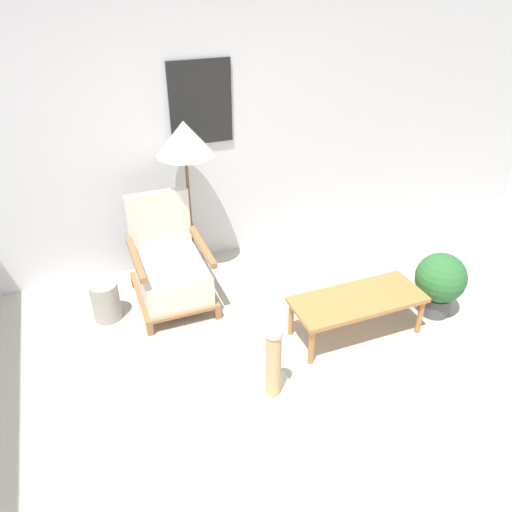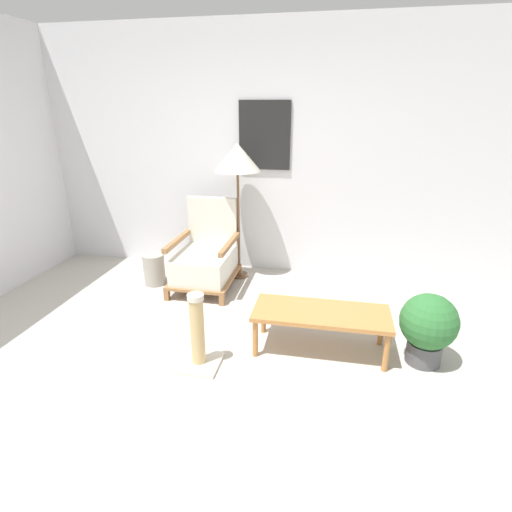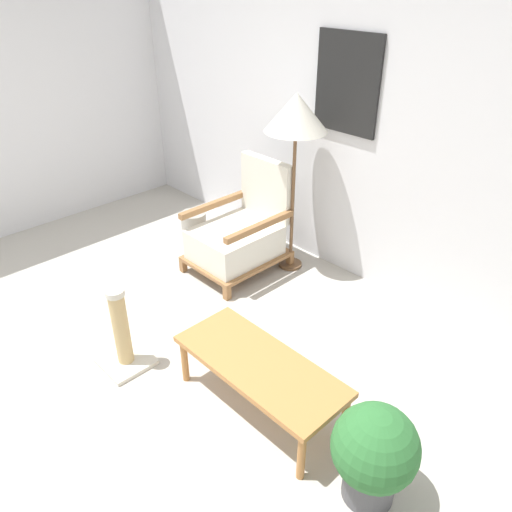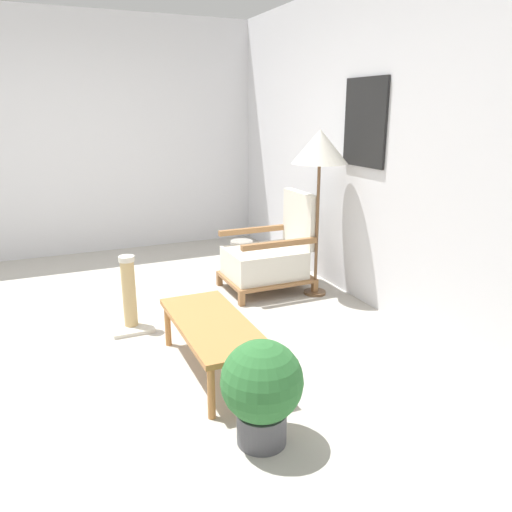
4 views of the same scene
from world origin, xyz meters
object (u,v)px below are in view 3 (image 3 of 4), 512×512
object	(u,v)px
coffee_table	(260,368)
scratching_post	(123,337)
armchair	(240,234)
floor_lamp	(296,116)
vase	(194,230)
potted_plant	(374,452)

from	to	relation	value
coffee_table	scratching_post	bearing A→B (deg)	-156.90
armchair	scratching_post	world-z (taller)	armchair
floor_lamp	coffee_table	world-z (taller)	floor_lamp
vase	scratching_post	xyz separation A→B (m)	(0.96, -1.32, 0.05)
armchair	floor_lamp	world-z (taller)	floor_lamp
vase	potted_plant	distance (m)	2.81
floor_lamp	vase	bearing A→B (deg)	-156.02
armchair	coffee_table	size ratio (longest dim) A/B	0.86
floor_lamp	coffee_table	bearing A→B (deg)	-53.67
floor_lamp	potted_plant	world-z (taller)	floor_lamp
coffee_table	scratching_post	world-z (taller)	scratching_post
coffee_table	potted_plant	size ratio (longest dim) A/B	1.88
vase	floor_lamp	bearing A→B (deg)	23.98
armchair	potted_plant	bearing A→B (deg)	-26.23
floor_lamp	coffee_table	xyz separation A→B (m)	(0.98, -1.33, -1.01)
coffee_table	floor_lamp	bearing A→B (deg)	126.33
potted_plant	scratching_post	world-z (taller)	scratching_post
vase	potted_plant	size ratio (longest dim) A/B	0.60
scratching_post	potted_plant	bearing A→B (deg)	12.40
floor_lamp	potted_plant	distance (m)	2.44
coffee_table	potted_plant	distance (m)	0.79
potted_plant	scratching_post	bearing A→B (deg)	-167.60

